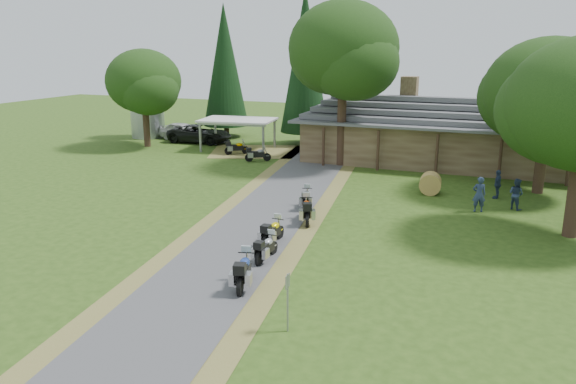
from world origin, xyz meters
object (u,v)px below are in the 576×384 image
at_px(car_dark_suv, 200,129).
at_px(motorcycle_row_c, 273,231).
at_px(motorcycle_row_b, 266,247).
at_px(motorcycle_carport_a, 237,147).
at_px(silo, 147,103).
at_px(motorcycle_row_d, 307,209).
at_px(carport, 238,134).
at_px(car_white_sedan, 183,129).
at_px(lodge, 446,130).
at_px(motorcycle_row_e, 306,197).
at_px(hay_bale, 430,183).
at_px(motorcycle_row_a, 244,269).
at_px(motorcycle_carport_b, 258,154).

bearing_deg(car_dark_suv, motorcycle_row_c, -145.36).
height_order(motorcycle_row_b, motorcycle_carport_a, motorcycle_carport_a).
xyz_separation_m(silo, motorcycle_row_d, (22.89, -19.14, -2.48)).
bearing_deg(carport, car_white_sedan, 151.80).
xyz_separation_m(lodge, motorcycle_row_e, (-5.46, -15.10, -1.85)).
xyz_separation_m(motorcycle_row_b, motorcycle_row_c, (-0.50, 1.85, 0.05)).
distance_m(silo, motorcycle_row_b, 33.75).
distance_m(lodge, hay_bale, 9.77).
bearing_deg(car_dark_suv, silo, 79.40).
bearing_deg(hay_bale, carport, 153.24).
xyz_separation_m(silo, motorcycle_row_e, (22.03, -16.81, -2.57)).
xyz_separation_m(motorcycle_row_a, motorcycle_row_d, (-0.47, 8.04, 0.01)).
relative_size(motorcycle_row_b, motorcycle_carport_b, 0.97).
xyz_separation_m(lodge, car_dark_suv, (-21.36, 0.83, -1.25)).
bearing_deg(motorcycle_row_e, motorcycle_row_c, 170.19).
relative_size(motorcycle_row_a, motorcycle_row_d, 0.98).
bearing_deg(motorcycle_row_a, motorcycle_row_e, -8.59).
distance_m(car_white_sedan, motorcycle_carport_b, 12.29).
relative_size(carport, motorcycle_row_b, 3.53).
bearing_deg(silo, motorcycle_carport_a, -21.60).
height_order(motorcycle_row_c, motorcycle_row_d, motorcycle_row_d).
relative_size(silo, car_dark_suv, 1.01).
relative_size(silo, motorcycle_carport_a, 3.58).
bearing_deg(car_dark_suv, motorcycle_row_b, -146.78).
bearing_deg(car_dark_suv, motorcycle_carport_a, -126.38).
xyz_separation_m(lodge, motorcycle_row_a, (-4.14, -25.47, -1.77)).
distance_m(motorcycle_row_c, motorcycle_carport_a, 21.03).
height_order(motorcycle_row_c, motorcycle_row_e, motorcycle_row_c).
bearing_deg(lodge, motorcycle_row_b, -101.00).
bearing_deg(motorcycle_row_a, silo, 24.81).
distance_m(carport, motorcycle_carport_b, 5.16).
xyz_separation_m(silo, motorcycle_carport_b, (14.42, -6.50, -2.58)).
height_order(car_white_sedan, motorcycle_row_d, car_white_sedan).
bearing_deg(motorcycle_row_d, motorcycle_carport_b, 11.71).
height_order(lodge, silo, silo).
height_order(carport, motorcycle_row_b, carport).
distance_m(motorcycle_row_a, motorcycle_row_c, 4.60).
bearing_deg(lodge, motorcycle_row_a, -99.23).
height_order(motorcycle_row_c, motorcycle_carport_b, motorcycle_row_c).
height_order(motorcycle_row_b, motorcycle_row_d, motorcycle_row_d).
distance_m(carport, car_white_sedan, 7.49).
relative_size(car_white_sedan, motorcycle_row_a, 3.03).
xyz_separation_m(carport, motorcycle_row_b, (12.15, -21.71, -0.71)).
relative_size(silo, motorcycle_carport_b, 3.65).
height_order(car_white_sedan, motorcycle_carport_a, car_white_sedan).
bearing_deg(carport, motorcycle_carport_a, -74.34).
distance_m(car_white_sedan, motorcycle_row_e, 24.62).
bearing_deg(hay_bale, motorcycle_carport_a, 157.52).
xyz_separation_m(carport, motorcycle_carport_b, (3.51, -3.72, -0.69)).
distance_m(motorcycle_row_e, motorcycle_carport_a, 15.95).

